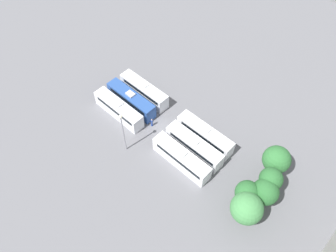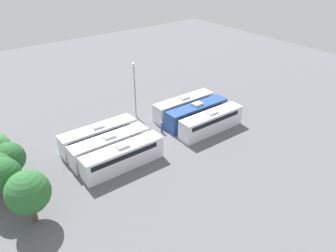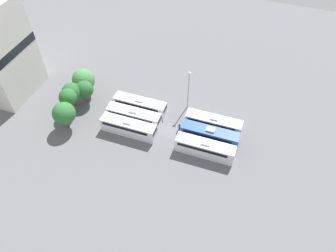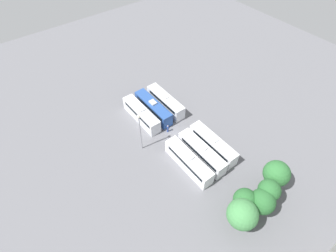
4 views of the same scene
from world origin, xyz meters
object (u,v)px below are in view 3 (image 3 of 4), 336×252
bus_5 (140,105)px  tree_0 (64,113)px  bus_2 (213,123)px  tree_4 (83,80)px  light_pole (189,85)px  tree_2 (72,92)px  bus_3 (128,127)px  tree_1 (68,97)px  bus_0 (205,148)px  tree_3 (84,89)px  worker_person (179,127)px  bus_4 (134,116)px  bus_1 (210,135)px

bus_5 → tree_0: (-8.91, 11.83, 2.19)m
bus_2 → tree_4: 28.65m
light_pole → tree_2: 23.79m
bus_3 → tree_1: tree_1 is taller
bus_0 → tree_3: (5.20, 27.17, 1.92)m
bus_5 → tree_3: (-1.25, 11.75, 1.92)m
bus_3 → tree_4: (7.30, 13.32, 2.27)m
bus_3 → light_pole: (10.71, -8.67, 4.45)m
bus_3 → worker_person: size_ratio=5.96×
tree_4 → bus_5: bearing=-94.3°
bus_2 → bus_5: 15.43m
tree_1 → bus_4: bearing=-82.0°
bus_5 → light_pole: (4.38, -8.87, 4.45)m
bus_1 → tree_2: tree_2 is taller
bus_0 → tree_3: 27.73m
bus_5 → tree_4: tree_4 is taller
bus_5 → worker_person: size_ratio=5.96×
worker_person → light_pole: size_ratio=0.20×
bus_3 → bus_4: (3.06, 0.18, 0.00)m
tree_1 → bus_2: bearing=-79.7°
tree_2 → tree_4: size_ratio=0.91×
worker_person → tree_3: size_ratio=0.33×
bus_5 → tree_0: 14.97m
bus_5 → tree_2: (-3.08, 13.59, 2.08)m
tree_2 → worker_person: bearing=-88.0°
tree_2 → bus_3: bearing=-103.2°
bus_1 → tree_4: size_ratio=1.72×
bus_0 → bus_4: bearing=78.4°
tree_4 → tree_2: bearing=173.3°
bus_4 → tree_4: 13.99m
bus_4 → tree_2: tree_2 is taller
bus_2 → bus_3: same height
bus_0 → bus_1: size_ratio=1.00×
worker_person → bus_0: bearing=-123.9°
bus_1 → tree_1: (-2.02, 28.59, 2.63)m
tree_1 → tree_4: (6.10, 0.00, -0.37)m
tree_1 → tree_2: (2.04, 0.48, -0.55)m
worker_person → tree_3: 21.20m
tree_3 → tree_0: bearing=179.4°
tree_4 → bus_0: bearing=-104.6°
bus_3 → tree_1: (1.21, 13.31, 2.63)m
light_pole → tree_2: size_ratio=1.60×
bus_3 → tree_3: bearing=67.0°
bus_0 → bus_1: same height
bus_0 → bus_5: size_ratio=1.00×
tree_1 → bus_0: bearing=-92.6°
bus_3 → tree_4: bearing=61.3°
bus_4 → tree_1: bearing=98.0°
bus_0 → bus_1: bearing=-0.9°
bus_2 → tree_0: tree_0 is taller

